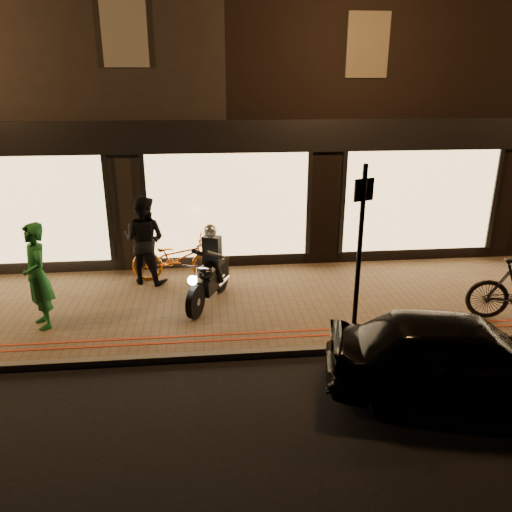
# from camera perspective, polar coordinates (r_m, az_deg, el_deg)

# --- Properties ---
(ground) EXTENTS (90.00, 90.00, 0.00)m
(ground) POSITION_cam_1_polar(r_m,az_deg,el_deg) (8.34, -1.61, -11.72)
(ground) COLOR black
(ground) RESTS_ON ground
(sidewalk) EXTENTS (50.00, 4.00, 0.12)m
(sidewalk) POSITION_cam_1_polar(r_m,az_deg,el_deg) (10.07, -2.48, -5.52)
(sidewalk) COLOR brown
(sidewalk) RESTS_ON ground
(kerb_stone) EXTENTS (50.00, 0.14, 0.12)m
(kerb_stone) POSITION_cam_1_polar(r_m,az_deg,el_deg) (8.35, -1.64, -11.19)
(kerb_stone) COLOR #59544C
(kerb_stone) RESTS_ON ground
(red_kerb_lines) EXTENTS (50.00, 0.26, 0.01)m
(red_kerb_lines) POSITION_cam_1_polar(r_m,az_deg,el_deg) (8.75, -1.90, -9.17)
(red_kerb_lines) COLOR #9B2A0E
(red_kerb_lines) RESTS_ON sidewalk
(building_row) EXTENTS (48.00, 10.11, 8.50)m
(building_row) POSITION_cam_1_polar(r_m,az_deg,el_deg) (16.10, -4.33, 19.24)
(building_row) COLOR black
(building_row) RESTS_ON ground
(motorcycle) EXTENTS (0.93, 1.83, 1.59)m
(motorcycle) POSITION_cam_1_polar(r_m,az_deg,el_deg) (9.80, -5.37, -2.03)
(motorcycle) COLOR black
(motorcycle) RESTS_ON sidewalk
(sign_post) EXTENTS (0.34, 0.15, 3.00)m
(sign_post) POSITION_cam_1_polar(r_m,az_deg,el_deg) (8.15, 11.77, 1.05)
(sign_post) COLOR black
(sign_post) RESTS_ON sidewalk
(bicycle_gold) EXTENTS (2.01, 0.82, 1.03)m
(bicycle_gold) POSITION_cam_1_polar(r_m,az_deg,el_deg) (11.03, -9.02, -0.22)
(bicycle_gold) COLOR orange
(bicycle_gold) RESTS_ON sidewalk
(person_green) EXTENTS (0.75, 0.84, 1.92)m
(person_green) POSITION_cam_1_polar(r_m,az_deg,el_deg) (9.52, -23.71, -2.13)
(person_green) COLOR #1E7030
(person_green) RESTS_ON sidewalk
(person_dark) EXTENTS (1.14, 1.02, 1.92)m
(person_dark) POSITION_cam_1_polar(r_m,az_deg,el_deg) (10.93, -12.64, 1.80)
(person_dark) COLOR black
(person_dark) RESTS_ON sidewalk
(parked_car) EXTENTS (3.98, 2.28, 1.27)m
(parked_car) POSITION_cam_1_polar(r_m,az_deg,el_deg) (7.70, 22.36, -10.69)
(parked_car) COLOR black
(parked_car) RESTS_ON ground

